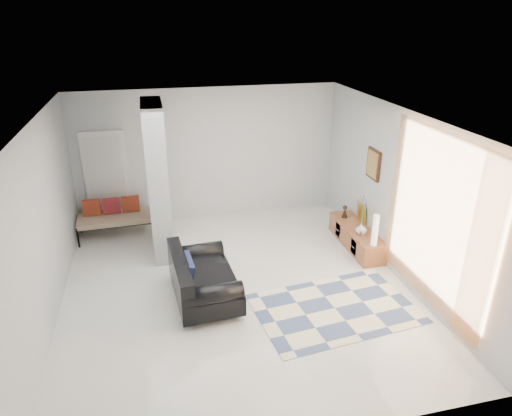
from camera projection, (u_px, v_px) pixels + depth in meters
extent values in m
plane|color=beige|center=(237.00, 288.00, 7.50)|extent=(6.00, 6.00, 0.00)
plane|color=white|center=(233.00, 119.00, 6.39)|extent=(6.00, 6.00, 0.00)
plane|color=silver|center=(208.00, 155.00, 9.62)|extent=(6.00, 0.00, 6.00)
plane|color=silver|center=(296.00, 336.00, 4.27)|extent=(6.00, 0.00, 6.00)
plane|color=silver|center=(42.00, 229.00, 6.36)|extent=(0.00, 6.00, 6.00)
plane|color=silver|center=(399.00, 195.00, 7.53)|extent=(0.00, 6.00, 6.00)
cube|color=#9FA4A5|center=(158.00, 181.00, 8.14)|extent=(0.35, 1.20, 2.80)
cube|color=silver|center=(107.00, 180.00, 9.29)|extent=(0.85, 0.06, 2.04)
plane|color=orange|center=(435.00, 221.00, 6.46)|extent=(0.00, 2.55, 2.55)
cube|color=#351D0E|center=(373.00, 164.00, 8.22)|extent=(0.04, 0.45, 0.55)
cube|color=brown|center=(356.00, 237.00, 8.76)|extent=(0.45, 1.65, 0.40)
cube|color=#351D0E|center=(354.00, 247.00, 8.39)|extent=(0.02, 0.22, 0.28)
cube|color=#351D0E|center=(338.00, 230.00, 9.04)|extent=(0.02, 0.22, 0.28)
cube|color=gold|center=(362.00, 212.00, 8.84)|extent=(0.09, 0.32, 0.40)
cube|color=silver|center=(361.00, 234.00, 8.31)|extent=(0.04, 0.10, 0.12)
cylinder|color=silver|center=(189.00, 324.00, 6.56)|extent=(0.05, 0.05, 0.10)
cylinder|color=silver|center=(177.00, 278.00, 7.71)|extent=(0.05, 0.05, 0.10)
cylinder|color=silver|center=(238.00, 315.00, 6.76)|extent=(0.05, 0.05, 0.10)
cylinder|color=silver|center=(219.00, 271.00, 7.90)|extent=(0.05, 0.05, 0.10)
cube|color=black|center=(205.00, 284.00, 7.15)|extent=(1.02, 1.60, 0.30)
cube|color=black|center=(180.00, 270.00, 6.92)|extent=(0.30, 1.55, 0.36)
cylinder|color=black|center=(213.00, 295.00, 6.49)|extent=(0.90, 0.34, 0.28)
cylinder|color=black|center=(196.00, 252.00, 7.63)|extent=(0.90, 0.34, 0.28)
cube|color=black|center=(188.00, 267.00, 6.95)|extent=(0.18, 0.57, 0.31)
cylinder|color=black|center=(78.00, 238.00, 8.72)|extent=(0.04, 0.04, 0.40)
cylinder|color=black|center=(162.00, 228.00, 9.11)|extent=(0.04, 0.04, 0.40)
cylinder|color=black|center=(80.00, 224.00, 9.30)|extent=(0.04, 0.04, 0.40)
cylinder|color=black|center=(160.00, 215.00, 9.69)|extent=(0.04, 0.04, 0.40)
cube|color=tan|center=(120.00, 218.00, 9.13)|extent=(1.64, 0.74, 0.12)
cube|color=maroon|center=(92.00, 208.00, 9.05)|extent=(0.35, 0.18, 0.33)
cube|color=maroon|center=(111.00, 206.00, 9.14)|extent=(0.35, 0.18, 0.33)
cube|color=maroon|center=(131.00, 204.00, 9.24)|extent=(0.35, 0.18, 0.33)
cube|color=beige|center=(335.00, 308.00, 6.98)|extent=(2.55, 1.84, 0.01)
cylinder|color=silver|center=(375.00, 230.00, 7.92)|extent=(0.11, 0.11, 0.57)
imported|color=white|center=(361.00, 229.00, 8.39)|extent=(0.22, 0.22, 0.21)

